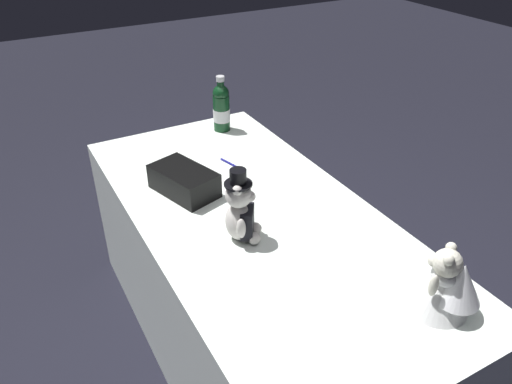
# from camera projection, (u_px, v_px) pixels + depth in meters

# --- Properties ---
(ground_plane) EXTENTS (12.00, 12.00, 0.00)m
(ground_plane) POSITION_uv_depth(u_px,v_px,m) (256.00, 346.00, 2.28)
(ground_plane) COLOR black
(reception_table) EXTENTS (1.80, 0.84, 0.72)m
(reception_table) POSITION_uv_depth(u_px,v_px,m) (256.00, 286.00, 2.09)
(reception_table) COLOR white
(reception_table) RESTS_ON ground_plane
(teddy_bear_groom) EXTENTS (0.13, 0.13, 0.27)m
(teddy_bear_groom) POSITION_uv_depth(u_px,v_px,m) (241.00, 212.00, 1.72)
(teddy_bear_groom) COLOR silver
(teddy_bear_groom) RESTS_ON reception_table
(teddy_bear_bride) EXTENTS (0.22, 0.21, 0.22)m
(teddy_bear_bride) POSITION_uv_depth(u_px,v_px,m) (447.00, 285.00, 1.43)
(teddy_bear_bride) COLOR white
(teddy_bear_bride) RESTS_ON reception_table
(champagne_bottle) EXTENTS (0.08, 0.08, 0.28)m
(champagne_bottle) POSITION_uv_depth(u_px,v_px,m) (221.00, 107.00, 2.48)
(champagne_bottle) COLOR #10391B
(champagne_bottle) RESTS_ON reception_table
(signing_pen) EXTENTS (0.15, 0.05, 0.01)m
(signing_pen) POSITION_uv_depth(u_px,v_px,m) (233.00, 165.00, 2.22)
(signing_pen) COLOR navy
(signing_pen) RESTS_ON reception_table
(gift_case_black) EXTENTS (0.31, 0.23, 0.10)m
(gift_case_black) POSITION_uv_depth(u_px,v_px,m) (184.00, 181.00, 2.01)
(gift_case_black) COLOR black
(gift_case_black) RESTS_ON reception_table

